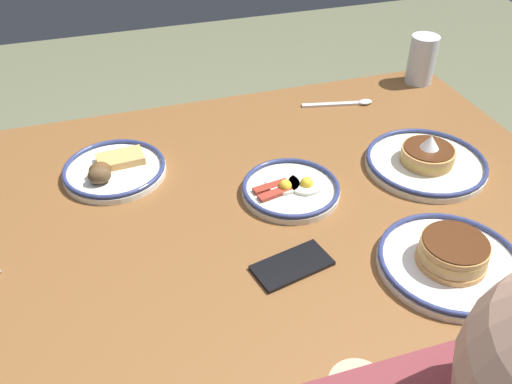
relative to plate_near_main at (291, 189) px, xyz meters
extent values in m
cube|color=brown|center=(0.08, 0.00, -0.04)|extent=(1.39, 0.93, 0.05)
cylinder|color=brown|center=(-0.50, -0.36, -0.40)|extent=(0.08, 0.08, 0.69)
cylinder|color=brown|center=(0.67, -0.36, -0.40)|extent=(0.08, 0.08, 0.69)
cylinder|color=silver|center=(0.00, 0.00, -0.01)|extent=(0.21, 0.21, 0.01)
torus|color=navy|center=(0.00, 0.00, 0.01)|extent=(0.21, 0.21, 0.01)
cylinder|color=white|center=(-0.03, 0.00, 0.01)|extent=(0.08, 0.08, 0.01)
sphere|color=yellow|center=(-0.03, 0.01, 0.01)|extent=(0.03, 0.03, 0.03)
cylinder|color=white|center=(0.01, -0.01, 0.01)|extent=(0.07, 0.07, 0.01)
sphere|color=yellow|center=(0.01, 0.00, 0.01)|extent=(0.03, 0.03, 0.03)
cube|color=maroon|center=(0.04, -0.01, 0.01)|extent=(0.08, 0.03, 0.01)
cube|color=#9E3325|center=(0.04, 0.01, 0.01)|extent=(0.08, 0.04, 0.01)
cylinder|color=silver|center=(-0.33, 0.00, -0.01)|extent=(0.27, 0.27, 0.01)
torus|color=navy|center=(-0.33, 0.00, 0.01)|extent=(0.27, 0.27, 0.01)
cylinder|color=tan|center=(-0.33, 0.00, 0.01)|extent=(0.12, 0.12, 0.01)
cylinder|color=gold|center=(-0.33, 0.00, 0.02)|extent=(0.12, 0.12, 0.01)
cylinder|color=tan|center=(-0.33, 0.00, 0.03)|extent=(0.12, 0.12, 0.01)
cylinder|color=#4C2814|center=(-0.33, 0.00, 0.04)|extent=(0.11, 0.11, 0.00)
cone|color=white|center=(-0.33, 0.00, 0.06)|extent=(0.04, 0.04, 0.03)
cylinder|color=white|center=(0.35, -0.19, -0.01)|extent=(0.23, 0.23, 0.01)
torus|color=navy|center=(0.35, -0.19, 0.01)|extent=(0.23, 0.23, 0.01)
cube|color=tan|center=(0.34, -0.21, 0.01)|extent=(0.11, 0.07, 0.02)
ellipsoid|color=brown|center=(0.39, -0.14, 0.02)|extent=(0.05, 0.04, 0.04)
ellipsoid|color=#572F27|center=(0.39, -0.16, 0.01)|extent=(0.03, 0.03, 0.03)
ellipsoid|color=brown|center=(0.38, -0.15, 0.01)|extent=(0.03, 0.02, 0.02)
ellipsoid|color=brown|center=(0.39, -0.17, 0.02)|extent=(0.04, 0.03, 0.03)
ellipsoid|color=brown|center=(0.38, -0.16, 0.02)|extent=(0.05, 0.04, 0.04)
cylinder|color=white|center=(-0.20, 0.30, -0.01)|extent=(0.26, 0.26, 0.01)
torus|color=navy|center=(-0.20, 0.30, 0.01)|extent=(0.26, 0.26, 0.01)
cylinder|color=#D9934D|center=(-0.20, 0.30, 0.01)|extent=(0.13, 0.13, 0.01)
cylinder|color=tan|center=(-0.20, 0.30, 0.02)|extent=(0.12, 0.12, 0.01)
cylinder|color=gold|center=(-0.20, 0.30, 0.03)|extent=(0.12, 0.12, 0.01)
cylinder|color=#CE9249|center=(-0.20, 0.30, 0.04)|extent=(0.12, 0.12, 0.01)
cylinder|color=#4C2814|center=(-0.20, 0.30, 0.05)|extent=(0.12, 0.12, 0.00)
cylinder|color=silver|center=(-0.54, -0.39, 0.06)|extent=(0.08, 0.08, 0.14)
cylinder|color=black|center=(-0.54, -0.39, 0.04)|extent=(0.07, 0.07, 0.09)
cube|color=black|center=(0.07, 0.21, -0.01)|extent=(0.16, 0.10, 0.01)
cube|color=silver|center=(-0.25, -0.33, -0.01)|extent=(0.18, 0.05, 0.01)
ellipsoid|color=silver|center=(-0.33, -0.32, -0.01)|extent=(0.04, 0.03, 0.01)
camera|label=1|loc=(0.35, 0.87, 0.71)|focal=38.38mm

